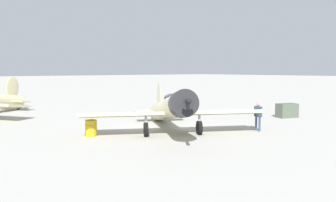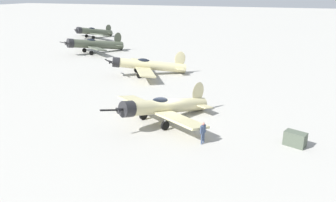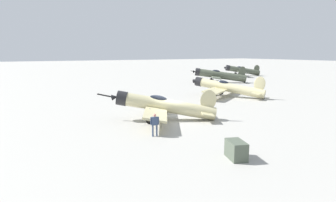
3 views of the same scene
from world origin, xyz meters
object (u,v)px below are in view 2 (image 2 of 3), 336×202
at_px(ground_crew_mechanic, 203,131).
at_px(airplane_mid_apron, 147,65).
at_px(airplane_foreground, 164,107).
at_px(equipment_crate, 295,139).
at_px(airplane_outer_stand, 93,32).
at_px(airplane_far_line, 94,44).
at_px(fuel_drum, 131,105).

bearing_deg(ground_crew_mechanic, airplane_mid_apron, 137.85).
xyz_separation_m(airplane_foreground, equipment_crate, (10.91, -0.95, -0.84)).
bearing_deg(equipment_crate, ground_crew_mechanic, -162.16).
xyz_separation_m(airplane_mid_apron, airplane_outer_stand, (-26.71, 28.19, 0.11)).
xyz_separation_m(airplane_far_line, ground_crew_mechanic, (28.28, -29.21, -0.54)).
xyz_separation_m(airplane_foreground, airplane_outer_stand, (-34.94, 42.89, 0.09)).
xyz_separation_m(ground_crew_mechanic, equipment_crate, (6.53, 2.10, -0.51)).
bearing_deg(airplane_foreground, equipment_crate, 113.87).
relative_size(airplane_foreground, equipment_crate, 5.80).
bearing_deg(fuel_drum, ground_crew_mechanic, -29.53).
height_order(equipment_crate, fuel_drum, equipment_crate).
xyz_separation_m(airplane_outer_stand, equipment_crate, (45.85, -43.84, -0.92)).
xyz_separation_m(airplane_mid_apron, ground_crew_mechanic, (12.61, -17.75, -0.30)).
distance_m(airplane_foreground, airplane_far_line, 35.44).
relative_size(airplane_foreground, airplane_outer_stand, 0.79).
height_order(airplane_far_line, equipment_crate, airplane_far_line).
bearing_deg(airplane_far_line, airplane_mid_apron, 87.96).
relative_size(airplane_foreground, ground_crew_mechanic, 5.83).
bearing_deg(ground_crew_mechanic, airplane_foreground, 157.60).
height_order(airplane_mid_apron, equipment_crate, airplane_mid_apron).
distance_m(ground_crew_mechanic, equipment_crate, 6.88).
bearing_deg(fuel_drum, airplane_outer_stand, 126.83).
distance_m(airplane_mid_apron, fuel_drum, 13.58).
distance_m(airplane_mid_apron, ground_crew_mechanic, 21.77).
distance_m(airplane_outer_stand, equipment_crate, 63.44).
distance_m(airplane_far_line, equipment_crate, 44.14).
bearing_deg(ground_crew_mechanic, airplane_outer_stand, 143.01).
height_order(airplane_mid_apron, ground_crew_mechanic, airplane_mid_apron).
xyz_separation_m(airplane_far_line, fuel_drum, (19.76, -24.38, -1.14)).
xyz_separation_m(airplane_far_line, airplane_outer_stand, (-11.03, 16.74, -0.12)).
bearing_deg(equipment_crate, airplane_outer_stand, 136.29).
bearing_deg(airplane_foreground, airplane_far_line, -108.75).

